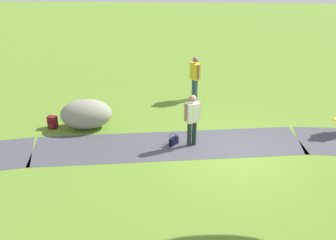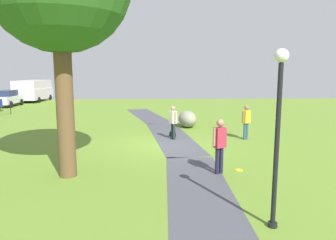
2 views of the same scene
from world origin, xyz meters
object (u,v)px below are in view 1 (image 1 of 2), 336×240
Objects in this scene: lawn_boulder at (86,114)px; backpack_by_boulder at (52,122)px; man_near_boulder at (195,75)px; woman_with_handbag at (192,117)px; handbag_on_grass at (174,140)px.

lawn_boulder is 4.40× the size of backpack_by_boulder.
man_near_boulder is (-3.53, -2.47, 0.48)m from lawn_boulder.
lawn_boulder is at bearing 35.05° from man_near_boulder.
backpack_by_boulder is at bearing 2.76° from lawn_boulder.
woman_with_handbag reaches higher than handbag_on_grass.
man_near_boulder is at bearing -144.95° from lawn_boulder.
backpack_by_boulder reaches higher than handbag_on_grass.
man_near_boulder is 3.66m from handbag_on_grass.
lawn_boulder reaches higher than backpack_by_boulder.
woman_with_handbag is at bearing 87.38° from man_near_boulder.
lawn_boulder reaches higher than handbag_on_grass.
handbag_on_grass is (0.69, 3.50, -0.82)m from man_near_boulder.
backpack_by_boulder is (4.48, -0.98, -0.74)m from woman_with_handbag.
backpack_by_boulder is at bearing -12.36° from woman_with_handbag.
backpack_by_boulder is (1.11, 0.05, -0.29)m from lawn_boulder.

